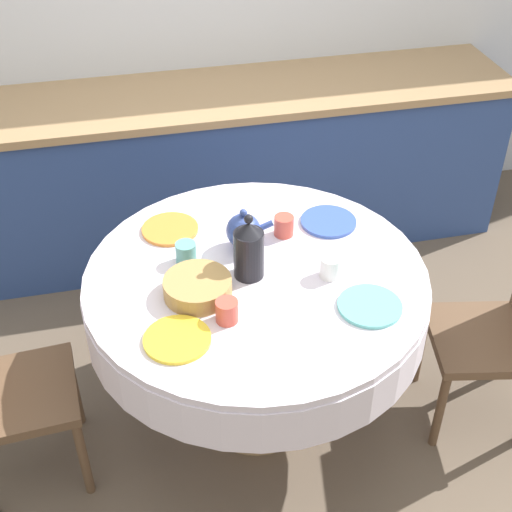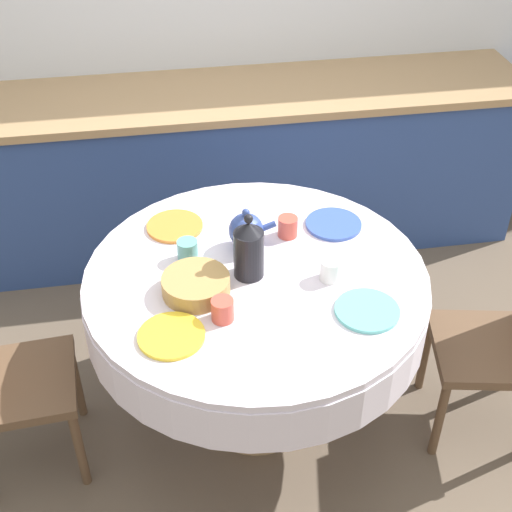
% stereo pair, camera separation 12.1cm
% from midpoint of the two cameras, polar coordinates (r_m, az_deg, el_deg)
% --- Properties ---
extents(ground_plane, '(12.00, 12.00, 0.00)m').
position_cam_midpoint_polar(ground_plane, '(3.13, -1.13, -12.49)').
color(ground_plane, brown).
extents(kitchen_counter, '(3.24, 0.64, 0.89)m').
position_cam_midpoint_polar(kitchen_counter, '(3.83, -5.28, 6.80)').
color(kitchen_counter, '#2D4784').
rests_on(kitchen_counter, ground_plane).
extents(dining_table, '(1.26, 1.26, 0.77)m').
position_cam_midpoint_polar(dining_table, '(2.66, -1.30, -3.54)').
color(dining_table, tan).
rests_on(dining_table, ground_plane).
extents(chair_left, '(0.47, 0.47, 0.89)m').
position_cam_midpoint_polar(chair_left, '(2.93, 18.21, -5.26)').
color(chair_left, brown).
rests_on(chair_left, ground_plane).
extents(plate_near_left, '(0.22, 0.22, 0.01)m').
position_cam_midpoint_polar(plate_near_left, '(2.34, -7.80, -6.65)').
color(plate_near_left, yellow).
rests_on(plate_near_left, dining_table).
extents(cup_near_left, '(0.08, 0.08, 0.08)m').
position_cam_midpoint_polar(cup_near_left, '(2.37, -3.81, -4.45)').
color(cup_near_left, '#CC4C3D').
rests_on(cup_near_left, dining_table).
extents(plate_near_right, '(0.22, 0.22, 0.01)m').
position_cam_midpoint_polar(plate_near_right, '(2.46, 7.70, -4.01)').
color(plate_near_right, '#60BCB7').
rests_on(plate_near_right, dining_table).
extents(cup_near_right, '(0.08, 0.08, 0.08)m').
position_cam_midpoint_polar(cup_near_right, '(2.56, 4.63, -0.90)').
color(cup_near_right, white).
rests_on(cup_near_right, dining_table).
extents(plate_far_left, '(0.22, 0.22, 0.01)m').
position_cam_midpoint_polar(plate_far_left, '(2.82, -8.11, 2.12)').
color(plate_far_left, orange).
rests_on(plate_far_left, dining_table).
extents(cup_far_left, '(0.08, 0.08, 0.08)m').
position_cam_midpoint_polar(cup_far_left, '(2.63, -6.93, 0.23)').
color(cup_far_left, '#5BA39E').
rests_on(cup_far_left, dining_table).
extents(plate_far_right, '(0.22, 0.22, 0.01)m').
position_cam_midpoint_polar(plate_far_right, '(2.84, 4.61, 2.74)').
color(plate_far_right, '#3856AD').
rests_on(plate_far_right, dining_table).
extents(cup_far_right, '(0.08, 0.08, 0.08)m').
position_cam_midpoint_polar(cup_far_right, '(2.75, 0.99, 2.42)').
color(cup_far_right, '#CC4C3D').
rests_on(cup_far_right, dining_table).
extents(coffee_carafe, '(0.11, 0.11, 0.26)m').
position_cam_midpoint_polar(coffee_carafe, '(2.51, -1.97, 0.49)').
color(coffee_carafe, black).
rests_on(coffee_carafe, dining_table).
extents(teapot, '(0.18, 0.13, 0.17)m').
position_cam_midpoint_polar(teapot, '(2.66, -2.28, 2.00)').
color(teapot, '#33478E').
rests_on(teapot, dining_table).
extents(bread_basket, '(0.24, 0.24, 0.07)m').
position_cam_midpoint_polar(bread_basket, '(2.48, -6.09, -2.53)').
color(bread_basket, '#AD844C').
rests_on(bread_basket, dining_table).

